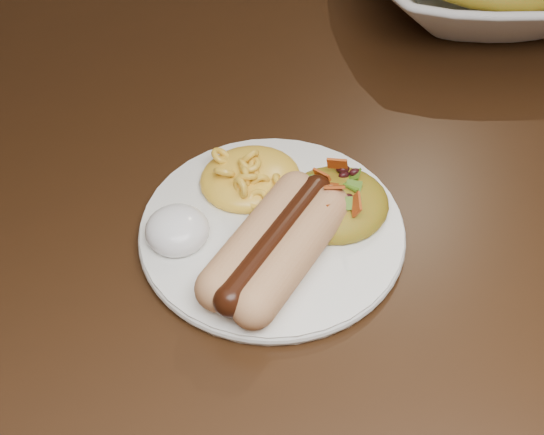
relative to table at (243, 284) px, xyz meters
name	(u,v)px	position (x,y,z in m)	size (l,w,h in m)	color
table	(243,284)	(0.00, 0.00, 0.00)	(1.60, 0.90, 0.75)	black
plate	(272,231)	(0.02, -0.03, 0.10)	(0.20, 0.20, 0.01)	white
hotdog	(276,244)	(0.01, -0.06, 0.12)	(0.11, 0.12, 0.03)	tan
mac_and_cheese	(250,168)	(0.02, 0.02, 0.12)	(0.08, 0.07, 0.03)	yellow
sour_cream	(176,224)	(-0.05, -0.02, 0.12)	(0.05, 0.05, 0.03)	white
taco_salad	(337,197)	(0.07, -0.03, 0.12)	(0.08, 0.08, 0.04)	#CE4D0A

